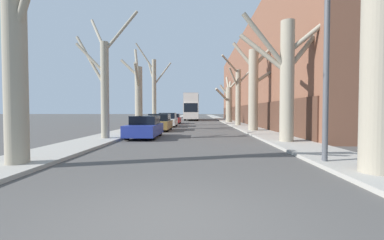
{
  "coord_description": "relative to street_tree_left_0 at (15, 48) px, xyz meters",
  "views": [
    {
      "loc": [
        0.45,
        -3.57,
        1.61
      ],
      "look_at": [
        -0.63,
        38.13,
        0.2
      ],
      "focal_mm": 24.0,
      "sensor_mm": 36.0,
      "label": 1
    }
  ],
  "objects": [
    {
      "name": "ground_plane",
      "position": [
        4.67,
        -3.49,
        -3.37
      ],
      "size": [
        300.0,
        300.0,
        0.0
      ],
      "primitive_type": "plane",
      "color": "#4C4947"
    },
    {
      "name": "sidewalk_left",
      "position": [
        -0.37,
        46.51,
        -3.31
      ],
      "size": [
        2.29,
        120.0,
        0.12
      ],
      "primitive_type": "cube",
      "color": "#A39E93",
      "rests_on": "ground"
    },
    {
      "name": "sidewalk_right",
      "position": [
        9.71,
        46.51,
        -3.31
      ],
      "size": [
        2.29,
        120.0,
        0.12
      ],
      "primitive_type": "cube",
      "color": "#A39E93",
      "rests_on": "ground"
    },
    {
      "name": "building_facade_right",
      "position": [
        15.84,
        28.16,
        2.51
      ],
      "size": [
        10.08,
        46.67,
        11.78
      ],
      "color": "brown",
      "rests_on": "ground"
    },
    {
      "name": "street_tree_left_0",
      "position": [
        0.0,
        0.0,
        0.0
      ],
      "size": [
        2.93,
        2.23,
        7.47
      ],
      "color": "gray",
      "rests_on": "ground"
    },
    {
      "name": "street_tree_left_1",
      "position": [
        -0.18,
        7.17,
        -0.11
      ],
      "size": [
        3.9,
        1.81,
        7.21
      ],
      "color": "gray",
      "rests_on": "ground"
    },
    {
      "name": "street_tree_left_2",
      "position": [
        -0.17,
        15.24,
        -0.23
      ],
      "size": [
        2.04,
        3.65,
        7.33
      ],
      "color": "gray",
      "rests_on": "ground"
    },
    {
      "name": "street_tree_left_3",
      "position": [
        0.07,
        21.84,
        0.75
      ],
      "size": [
        3.91,
        1.59,
        9.26
      ],
      "color": "gray",
      "rests_on": "ground"
    },
    {
      "name": "street_tree_right_0",
      "position": [
        9.42,
        -0.72,
        -0.01
      ],
      "size": [
        4.23,
        3.32,
        7.48
      ],
      "color": "gray",
      "rests_on": "ground"
    },
    {
      "name": "street_tree_right_1",
      "position": [
        9.5,
        5.81,
        0.06
      ],
      "size": [
        5.01,
        1.7,
        6.74
      ],
      "color": "gray",
      "rests_on": "ground"
    },
    {
      "name": "street_tree_right_2",
      "position": [
        9.51,
        13.41,
        0.25
      ],
      "size": [
        4.38,
        1.84,
        7.17
      ],
      "color": "gray",
      "rests_on": "ground"
    },
    {
      "name": "street_tree_right_3",
      "position": [
        9.38,
        20.99,
        0.05
      ],
      "size": [
        3.41,
        1.84,
        7.49
      ],
      "color": "gray",
      "rests_on": "ground"
    },
    {
      "name": "street_tree_right_4",
      "position": [
        9.37,
        29.21,
        -0.26
      ],
      "size": [
        4.16,
        4.32,
        7.01
      ],
      "color": "gray",
      "rests_on": "ground"
    },
    {
      "name": "double_decker_bus",
      "position": [
        3.84,
        40.63,
        -0.73
      ],
      "size": [
        2.54,
        12.0,
        4.67
      ],
      "color": "silver",
      "rests_on": "ground"
    },
    {
      "name": "parked_car_0",
      "position": [
        1.85,
        8.41,
        -2.73
      ],
      "size": [
        1.72,
        4.02,
        1.33
      ],
      "color": "navy",
      "rests_on": "ground"
    },
    {
      "name": "parked_car_1",
      "position": [
        1.85,
        14.33,
        -2.71
      ],
      "size": [
        1.8,
        4.05,
        1.4
      ],
      "color": "olive",
      "rests_on": "ground"
    },
    {
      "name": "parked_car_2",
      "position": [
        1.85,
        19.9,
        -2.69
      ],
      "size": [
        1.86,
        4.18,
        1.45
      ],
      "color": "silver",
      "rests_on": "ground"
    },
    {
      "name": "parked_car_3",
      "position": [
        1.85,
        26.44,
        -2.74
      ],
      "size": [
        1.72,
        4.35,
        1.3
      ],
      "color": "maroon",
      "rests_on": "ground"
    },
    {
      "name": "lamp_post",
      "position": [
        8.81,
        0.69,
        1.37
      ],
      "size": [
        1.4,
        0.2,
        8.55
      ],
      "color": "#4C4F54",
      "rests_on": "ground"
    }
  ]
}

